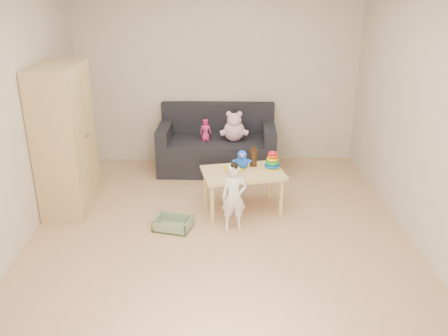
{
  "coord_description": "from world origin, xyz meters",
  "views": [
    {
      "loc": [
        -0.05,
        -4.46,
        2.54
      ],
      "look_at": [
        0.05,
        0.25,
        0.65
      ],
      "focal_mm": 38.0,
      "sensor_mm": 36.0,
      "label": 1
    }
  ],
  "objects_px": {
    "wardrobe": "(65,139)",
    "toddler": "(234,197)",
    "sofa": "(217,154)",
    "play_table": "(243,191)"
  },
  "relations": [
    {
      "from": "wardrobe",
      "to": "toddler",
      "type": "distance_m",
      "value": 2.06
    },
    {
      "from": "toddler",
      "to": "sofa",
      "type": "bearing_deg",
      "value": 91.38
    },
    {
      "from": "wardrobe",
      "to": "toddler",
      "type": "height_order",
      "value": "wardrobe"
    },
    {
      "from": "wardrobe",
      "to": "sofa",
      "type": "xyz_separation_m",
      "value": [
        1.74,
        1.12,
        -0.61
      ]
    },
    {
      "from": "wardrobe",
      "to": "play_table",
      "type": "bearing_deg",
      "value": -4.1
    },
    {
      "from": "wardrobe",
      "to": "toddler",
      "type": "relative_size",
      "value": 2.3
    },
    {
      "from": "sofa",
      "to": "play_table",
      "type": "bearing_deg",
      "value": -73.94
    },
    {
      "from": "play_table",
      "to": "toddler",
      "type": "distance_m",
      "value": 0.48
    },
    {
      "from": "play_table",
      "to": "toddler",
      "type": "height_order",
      "value": "toddler"
    },
    {
      "from": "sofa",
      "to": "toddler",
      "type": "relative_size",
      "value": 2.21
    }
  ]
}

